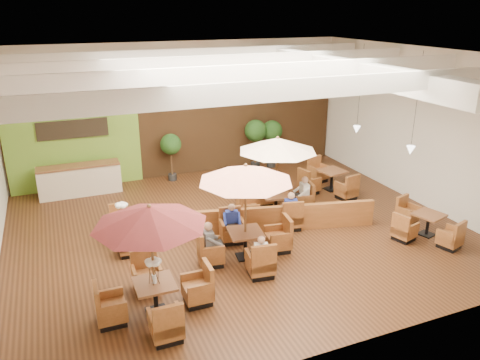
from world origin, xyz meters
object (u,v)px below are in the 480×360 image
topiary_2 (272,133)px  diner_1 (232,219)px  table_3 (123,227)px  diner_0 (261,251)px  topiary_0 (171,146)px  diner_3 (291,207)px  diner_4 (303,191)px  booth_divider (281,218)px  table_0 (151,242)px  topiary_1 (256,133)px  service_counter (80,180)px  table_1 (246,196)px  table_4 (421,226)px  table_5 (325,182)px  diner_2 (210,240)px  table_2 (277,163)px

topiary_2 → diner_1: size_ratio=2.76×
table_3 → topiary_2: (7.29, 4.76, 1.09)m
diner_0 → diner_1: 2.09m
table_3 → topiary_0: bearing=62.4°
diner_3 → diner_4: bearing=64.9°
booth_divider → diner_1: bearing=-163.4°
table_0 → topiary_1: table_0 is taller
table_0 → diner_0: bearing=11.0°
topiary_1 → diner_3: (-1.38, -5.85, -0.89)m
service_counter → diner_3: (6.02, -5.65, 0.18)m
diner_4 → table_1: bearing=133.1°
diner_0 → diner_3: 3.03m
topiary_2 → diner_3: (-2.16, -5.85, -0.81)m
table_4 → table_3: bearing=143.4°
table_5 → table_1: bearing=-153.4°
topiary_2 → table_1: bearing=-121.0°
service_counter → table_5: 9.42m
topiary_1 → diner_1: size_ratio=2.89×
table_0 → table_3: (-0.12, 3.85, -1.38)m
table_0 → topiary_2: bearing=50.8°
table_0 → table_4: table_0 is taller
table_3 → topiary_1: bearing=38.6°
table_1 → diner_2: bearing=-171.8°
table_2 → table_4: 4.93m
service_counter → table_3: (0.89, -4.56, -0.09)m
service_counter → diner_1: 7.01m
table_3 → topiary_0: 5.58m
table_0 → diner_4: size_ratio=3.35×
diner_1 → diner_2: size_ratio=0.91×
diner_2 → diner_3: 3.32m
table_1 → table_4: table_1 is taller
table_4 → topiary_2: (-1.35, 7.90, 1.24)m
topiary_2 → table_3: bearing=-146.9°
table_5 → table_3: bearing=179.8°
table_0 → topiary_0: (2.62, 8.61, -0.40)m
booth_divider → diner_4: 1.78m
booth_divider → diner_2: size_ratio=7.29×
table_3 → topiary_2: topiary_2 is taller
table_5 → diner_0: 6.76m
table_2 → topiary_1: size_ratio=1.30×
booth_divider → diner_2: diner_2 is taller
table_1 → diner_0: bearing=-81.8°
table_2 → table_3: size_ratio=1.26×
table_2 → table_5: size_ratio=1.03×
table_1 → topiary_2: (4.23, 7.03, -0.34)m
table_0 → table_1: (2.94, 1.58, 0.05)m
table_4 → topiary_0: 9.92m
service_counter → diner_1: size_ratio=3.92×
table_0 → table_2: table_2 is taller
diner_3 → diner_4: (1.04, 1.04, 0.00)m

